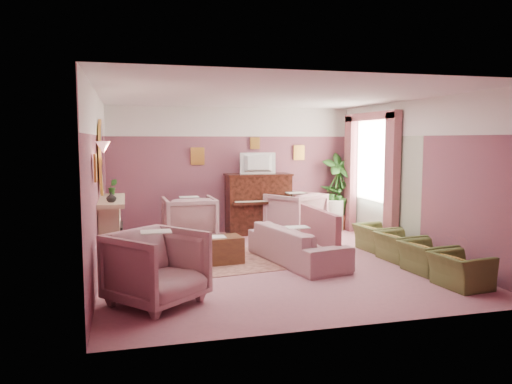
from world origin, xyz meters
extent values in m
cube|color=#A96B79|center=(0.00, 0.00, 0.00)|extent=(5.50, 6.00, 0.01)
cube|color=white|center=(0.00, 0.00, 2.80)|extent=(5.50, 6.00, 0.01)
cube|color=#654057|center=(0.00, 3.00, 1.40)|extent=(5.50, 0.02, 2.80)
cube|color=#654057|center=(0.00, -3.00, 1.40)|extent=(5.50, 0.02, 2.80)
cube|color=#654057|center=(-2.75, 0.00, 1.40)|extent=(0.02, 6.00, 2.80)
cube|color=#654057|center=(2.75, 0.00, 1.40)|extent=(0.02, 6.00, 2.80)
cube|color=white|center=(0.00, 2.99, 2.47)|extent=(5.50, 0.01, 0.65)
cube|color=#AAB79F|center=(2.73, 1.30, 1.07)|extent=(0.01, 3.00, 2.15)
cube|color=tan|center=(-2.59, 0.20, 0.55)|extent=(0.30, 1.40, 1.10)
cube|color=black|center=(-2.49, 0.20, 0.40)|extent=(0.18, 0.72, 0.68)
cube|color=#FF601A|center=(-2.45, 0.20, 0.22)|extent=(0.06, 0.54, 0.10)
cube|color=tan|center=(-2.56, 0.20, 1.12)|extent=(0.40, 1.55, 0.07)
cube|color=tan|center=(-2.39, 0.20, 0.01)|extent=(0.55, 1.50, 0.02)
ellipsoid|color=gold|center=(-2.70, 0.20, 1.80)|extent=(0.04, 0.72, 1.20)
ellipsoid|color=silver|center=(-2.67, 0.20, 1.80)|extent=(0.01, 0.60, 1.06)
cone|color=pink|center=(-2.62, -0.85, 1.98)|extent=(0.20, 0.20, 0.16)
cube|color=black|center=(0.50, 2.68, 0.65)|extent=(1.40, 0.60, 1.30)
cube|color=black|center=(0.50, 2.33, 0.72)|extent=(1.30, 0.12, 0.06)
cube|color=#F9F0C9|center=(0.50, 2.33, 0.76)|extent=(1.20, 0.08, 0.02)
cube|color=black|center=(0.50, 2.68, 1.31)|extent=(1.45, 0.65, 0.04)
imported|color=black|center=(0.50, 2.63, 1.60)|extent=(0.80, 0.12, 0.48)
cube|color=gold|center=(-0.80, 2.96, 1.72)|extent=(0.30, 0.03, 0.38)
cube|color=gold|center=(1.55, 2.96, 1.78)|extent=(0.26, 0.03, 0.34)
cube|color=gold|center=(0.50, 2.96, 2.00)|extent=(0.22, 0.03, 0.26)
cube|color=gold|center=(-2.71, -1.20, 1.72)|extent=(0.03, 0.28, 0.36)
cube|color=silver|center=(2.70, 1.55, 1.70)|extent=(0.03, 1.40, 1.80)
cube|color=#96525A|center=(2.62, 0.63, 1.30)|extent=(0.16, 0.34, 2.60)
cube|color=#96525A|center=(2.62, 2.47, 1.30)|extent=(0.16, 0.34, 2.60)
cube|color=#96525A|center=(2.62, 1.55, 2.56)|extent=(0.16, 2.20, 0.16)
imported|color=#22551B|center=(-2.55, 0.75, 1.29)|extent=(0.16, 0.16, 0.28)
imported|color=white|center=(-2.55, -0.30, 1.23)|extent=(0.16, 0.16, 0.16)
cube|color=#955E51|center=(-0.85, 0.26, 0.01)|extent=(2.72, 2.12, 0.01)
cube|color=#55331D|center=(-0.96, 0.20, 0.23)|extent=(1.04, 0.59, 0.45)
cube|color=silver|center=(-0.91, 0.20, 0.46)|extent=(0.35, 0.28, 0.01)
imported|color=#A87F83|center=(0.45, -0.08, 0.43)|extent=(0.71, 2.12, 0.86)
cube|color=#96525A|center=(0.85, -0.08, 0.60)|extent=(0.11, 1.61, 0.59)
imported|color=#A87F83|center=(-1.12, 2.00, 0.53)|extent=(1.01, 1.01, 1.05)
imported|color=#A87F83|center=(1.21, 2.20, 0.53)|extent=(1.01, 1.01, 1.05)
imported|color=#A87F83|center=(-1.98, -1.68, 0.53)|extent=(1.01, 1.01, 1.05)
imported|color=#515E2E|center=(2.21, -2.03, 0.32)|extent=(0.53, 0.75, 0.65)
imported|color=#515E2E|center=(2.21, -1.21, 0.32)|extent=(0.53, 0.75, 0.65)
imported|color=#515E2E|center=(2.21, -0.39, 0.32)|extent=(0.53, 0.75, 0.65)
imported|color=#515E2E|center=(2.21, 0.43, 0.32)|extent=(0.53, 0.75, 0.65)
cylinder|color=silver|center=(2.23, 2.58, 0.35)|extent=(0.52, 0.52, 0.70)
imported|color=#22551B|center=(2.23, 2.58, 0.87)|extent=(0.30, 0.30, 0.34)
imported|color=#22551B|center=(2.35, 2.48, 0.84)|extent=(0.16, 0.16, 0.28)
cylinder|color=#A45938|center=(2.42, 2.65, 0.17)|extent=(0.34, 0.34, 0.34)
imported|color=#22551B|center=(2.42, 2.65, 1.06)|extent=(0.76, 0.76, 1.44)
camera|label=1|loc=(-2.33, -7.95, 2.09)|focal=35.00mm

